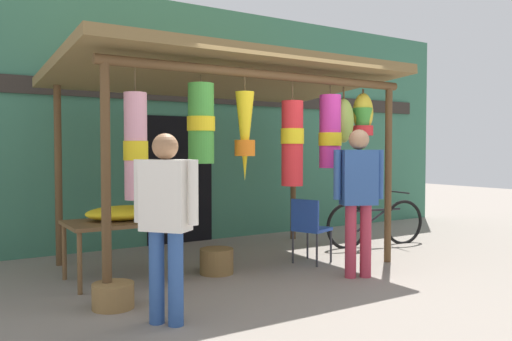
{
  "coord_description": "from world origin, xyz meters",
  "views": [
    {
      "loc": [
        -3.45,
        -5.02,
        1.47
      ],
      "look_at": [
        0.14,
        0.66,
        1.2
      ],
      "focal_mm": 36.32,
      "sensor_mm": 36.0,
      "label": 1
    }
  ],
  "objects_px": {
    "folding_chair": "(309,225)",
    "flower_heap_on_table": "(124,213)",
    "display_table": "(119,227)",
    "parked_bicycle": "(376,223)",
    "customer_foreground": "(359,190)",
    "wicker_basket_spare": "(217,261)",
    "vendor_in_orange": "(166,213)",
    "wicker_basket_by_table": "(113,296)"
  },
  "relations": [
    {
      "from": "parked_bicycle",
      "to": "vendor_in_orange",
      "type": "distance_m",
      "value": 4.48
    },
    {
      "from": "folding_chair",
      "to": "wicker_basket_spare",
      "type": "xyz_separation_m",
      "value": [
        -1.26,
        0.16,
        -0.35
      ]
    },
    {
      "from": "flower_heap_on_table",
      "to": "wicker_basket_spare",
      "type": "distance_m",
      "value": 1.23
    },
    {
      "from": "wicker_basket_by_table",
      "to": "customer_foreground",
      "type": "relative_size",
      "value": 0.23
    },
    {
      "from": "wicker_basket_by_table",
      "to": "vendor_in_orange",
      "type": "bearing_deg",
      "value": -70.2
    },
    {
      "from": "display_table",
      "to": "folding_chair",
      "type": "height_order",
      "value": "folding_chair"
    },
    {
      "from": "parked_bicycle",
      "to": "vendor_in_orange",
      "type": "bearing_deg",
      "value": -158.15
    },
    {
      "from": "flower_heap_on_table",
      "to": "wicker_basket_spare",
      "type": "height_order",
      "value": "flower_heap_on_table"
    },
    {
      "from": "display_table",
      "to": "flower_heap_on_table",
      "type": "relative_size",
      "value": 1.4
    },
    {
      "from": "wicker_basket_by_table",
      "to": "vendor_in_orange",
      "type": "relative_size",
      "value": 0.24
    },
    {
      "from": "wicker_basket_by_table",
      "to": "wicker_basket_spare",
      "type": "relative_size",
      "value": 0.96
    },
    {
      "from": "display_table",
      "to": "folding_chair",
      "type": "xyz_separation_m",
      "value": [
        2.34,
        -0.47,
        -0.1
      ]
    },
    {
      "from": "wicker_basket_by_table",
      "to": "vendor_in_orange",
      "type": "height_order",
      "value": "vendor_in_orange"
    },
    {
      "from": "flower_heap_on_table",
      "to": "parked_bicycle",
      "type": "relative_size",
      "value": 0.47
    },
    {
      "from": "display_table",
      "to": "wicker_basket_spare",
      "type": "relative_size",
      "value": 2.85
    },
    {
      "from": "wicker_basket_spare",
      "to": "parked_bicycle",
      "type": "bearing_deg",
      "value": 5.65
    },
    {
      "from": "display_table",
      "to": "wicker_basket_by_table",
      "type": "height_order",
      "value": "display_table"
    },
    {
      "from": "customer_foreground",
      "to": "flower_heap_on_table",
      "type": "bearing_deg",
      "value": 148.9
    },
    {
      "from": "display_table",
      "to": "customer_foreground",
      "type": "xyz_separation_m",
      "value": [
        2.37,
        -1.34,
        0.41
      ]
    },
    {
      "from": "folding_chair",
      "to": "customer_foreground",
      "type": "relative_size",
      "value": 0.49
    },
    {
      "from": "folding_chair",
      "to": "wicker_basket_by_table",
      "type": "xyz_separation_m",
      "value": [
        -2.71,
        -0.52,
        -0.39
      ]
    },
    {
      "from": "wicker_basket_by_table",
      "to": "folding_chair",
      "type": "bearing_deg",
      "value": 10.86
    },
    {
      "from": "flower_heap_on_table",
      "to": "parked_bicycle",
      "type": "bearing_deg",
      "value": -0.94
    },
    {
      "from": "wicker_basket_spare",
      "to": "folding_chair",
      "type": "bearing_deg",
      "value": -7.23
    },
    {
      "from": "parked_bicycle",
      "to": "vendor_in_orange",
      "type": "relative_size",
      "value": 1.08
    },
    {
      "from": "customer_foreground",
      "to": "wicker_basket_spare",
      "type": "bearing_deg",
      "value": 141.37
    },
    {
      "from": "wicker_basket_spare",
      "to": "customer_foreground",
      "type": "relative_size",
      "value": 0.24
    },
    {
      "from": "flower_heap_on_table",
      "to": "customer_foreground",
      "type": "distance_m",
      "value": 2.7
    },
    {
      "from": "wicker_basket_by_table",
      "to": "parked_bicycle",
      "type": "height_order",
      "value": "parked_bicycle"
    },
    {
      "from": "flower_heap_on_table",
      "to": "wicker_basket_spare",
      "type": "relative_size",
      "value": 2.04
    },
    {
      "from": "folding_chair",
      "to": "parked_bicycle",
      "type": "relative_size",
      "value": 0.48
    },
    {
      "from": "flower_heap_on_table",
      "to": "customer_foreground",
      "type": "height_order",
      "value": "customer_foreground"
    },
    {
      "from": "display_table",
      "to": "parked_bicycle",
      "type": "distance_m",
      "value": 4.0
    },
    {
      "from": "wicker_basket_by_table",
      "to": "flower_heap_on_table",
      "type": "bearing_deg",
      "value": 66.86
    },
    {
      "from": "wicker_basket_by_table",
      "to": "customer_foreground",
      "type": "xyz_separation_m",
      "value": [
        2.74,
        -0.35,
        0.89
      ]
    },
    {
      "from": "wicker_basket_by_table",
      "to": "vendor_in_orange",
      "type": "xyz_separation_m",
      "value": [
        0.25,
        -0.68,
        0.83
      ]
    },
    {
      "from": "folding_chair",
      "to": "flower_heap_on_table",
      "type": "bearing_deg",
      "value": 167.25
    },
    {
      "from": "parked_bicycle",
      "to": "vendor_in_orange",
      "type": "height_order",
      "value": "vendor_in_orange"
    },
    {
      "from": "display_table",
      "to": "vendor_in_orange",
      "type": "relative_size",
      "value": 0.71
    },
    {
      "from": "flower_heap_on_table",
      "to": "wicker_basket_spare",
      "type": "bearing_deg",
      "value": -19.35
    },
    {
      "from": "parked_bicycle",
      "to": "customer_foreground",
      "type": "distance_m",
      "value": 2.2
    },
    {
      "from": "wicker_basket_spare",
      "to": "customer_foreground",
      "type": "bearing_deg",
      "value": -38.63
    }
  ]
}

